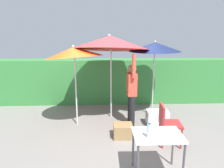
{
  "coord_description": "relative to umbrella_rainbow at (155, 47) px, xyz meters",
  "views": [
    {
      "loc": [
        -0.2,
        -4.86,
        2.34
      ],
      "look_at": [
        0.0,
        0.3,
        1.1
      ],
      "focal_mm": 33.49,
      "sensor_mm": 36.0,
      "label": 1
    }
  ],
  "objects": [
    {
      "name": "crate_cardboard",
      "position": [
        -0.97,
        -1.28,
        -1.84
      ],
      "size": [
        0.43,
        0.37,
        0.31
      ],
      "primitive_type": "cube",
      "color": "#9E7A4C",
      "rests_on": "ground_plane"
    },
    {
      "name": "hedge_row",
      "position": [
        -1.19,
        1.35,
        -1.24
      ],
      "size": [
        8.0,
        0.7,
        1.5
      ],
      "primitive_type": "cube",
      "color": "#38843D",
      "rests_on": "ground_plane"
    },
    {
      "name": "person_vendor",
      "position": [
        -0.7,
        -0.6,
        -1.06
      ],
      "size": [
        0.23,
        0.55,
        1.88
      ],
      "color": "black",
      "rests_on": "ground_plane"
    },
    {
      "name": "umbrella_rainbow",
      "position": [
        0.0,
        0.0,
        0.0
      ],
      "size": [
        1.4,
        1.4,
        2.17
      ],
      "color": "silver",
      "rests_on": "ground_plane"
    },
    {
      "name": "cooler_box",
      "position": [
        -0.0,
        -0.63,
        -1.8
      ],
      "size": [
        0.56,
        0.35,
        0.39
      ],
      "primitive_type": "cube",
      "color": "silver",
      "rests_on": "ground_plane"
    },
    {
      "name": "umbrella_orange",
      "position": [
        -2.13,
        -0.55,
        -0.09
      ],
      "size": [
        1.46,
        1.46,
        2.15
      ],
      "color": "silver",
      "rests_on": "ground_plane"
    },
    {
      "name": "bottle_water",
      "position": [
        -0.7,
        -2.73,
        -1.13
      ],
      "size": [
        0.07,
        0.07,
        0.24
      ],
      "color": "silver",
      "rests_on": "folding_table"
    },
    {
      "name": "chair_plastic",
      "position": [
        -0.05,
        -1.63,
        -1.48
      ],
      "size": [
        0.47,
        0.47,
        0.89
      ],
      "color": "#B72D2D",
      "rests_on": "ground_plane"
    },
    {
      "name": "umbrella_yellow",
      "position": [
        -1.22,
        -0.05,
        0.12
      ],
      "size": [
        2.11,
        2.13,
        2.44
      ],
      "color": "silver",
      "rests_on": "ground_plane"
    },
    {
      "name": "folding_table",
      "position": [
        -0.53,
        -2.63,
        -1.34
      ],
      "size": [
        0.8,
        0.6,
        0.75
      ],
      "color": "#4C4C51",
      "rests_on": "ground_plane"
    },
    {
      "name": "ground_plane",
      "position": [
        -1.19,
        -0.86,
        -1.99
      ],
      "size": [
        24.0,
        24.0,
        0.0
      ],
      "primitive_type": "plane",
      "color": "gray"
    }
  ]
}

